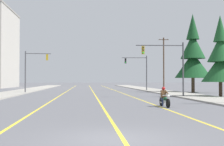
# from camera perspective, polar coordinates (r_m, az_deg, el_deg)

# --- Properties ---
(ground_plane) EXTENTS (400.00, 400.00, 0.00)m
(ground_plane) POSITION_cam_1_polar(r_m,az_deg,el_deg) (10.45, 0.40, -12.15)
(ground_plane) COLOR #5B5B60
(lane_stripe_center) EXTENTS (0.16, 100.00, 0.01)m
(lane_stripe_center) POSITION_cam_1_polar(r_m,az_deg,el_deg) (55.27, -3.67, -3.30)
(lane_stripe_center) COLOR yellow
(lane_stripe_center) RESTS_ON ground
(lane_stripe_left) EXTENTS (0.16, 100.00, 0.01)m
(lane_stripe_left) POSITION_cam_1_polar(r_m,az_deg,el_deg) (55.34, -8.23, -3.28)
(lane_stripe_left) COLOR yellow
(lane_stripe_left) RESTS_ON ground
(lane_stripe_right) EXTENTS (0.16, 100.00, 0.01)m
(lane_stripe_right) POSITION_cam_1_polar(r_m,az_deg,el_deg) (55.52, 0.63, -3.29)
(lane_stripe_right) COLOR yellow
(lane_stripe_right) RESTS_ON ground
(sidewalk_kerb_right) EXTENTS (4.40, 110.00, 0.14)m
(sidewalk_kerb_right) POSITION_cam_1_polar(r_m,az_deg,el_deg) (51.76, 8.90, -3.35)
(sidewalk_kerb_right) COLOR #9E998E
(sidewalk_kerb_right) RESTS_ON ground
(sidewalk_kerb_left) EXTENTS (4.40, 110.00, 0.14)m
(sidewalk_kerb_left) POSITION_cam_1_polar(r_m,az_deg,el_deg) (51.33, -16.75, -3.33)
(sidewalk_kerb_left) COLOR #9E998E
(sidewalk_kerb_left) RESTS_ON ground
(motorcycle_with_rider) EXTENTS (0.70, 2.19, 1.46)m
(motorcycle_with_rider) POSITION_cam_1_polar(r_m,az_deg,el_deg) (22.79, 9.69, -4.73)
(motorcycle_with_rider) COLOR black
(motorcycle_with_rider) RESTS_ON ground
(traffic_signal_near_right) EXTENTS (5.46, 0.38, 6.20)m
(traffic_signal_near_right) POSITION_cam_1_polar(r_m,az_deg,el_deg) (35.22, 10.60, 2.28)
(traffic_signal_near_right) COLOR #47474C
(traffic_signal_near_right) RESTS_ON ground
(traffic_signal_near_left) EXTENTS (3.76, 0.52, 6.20)m
(traffic_signal_near_left) POSITION_cam_1_polar(r_m,az_deg,el_deg) (46.81, -14.51, 1.29)
(traffic_signal_near_left) COLOR #47474C
(traffic_signal_near_left) RESTS_ON ground
(traffic_signal_mid_right) EXTENTS (4.46, 0.46, 6.20)m
(traffic_signal_mid_right) POSITION_cam_1_polar(r_m,az_deg,el_deg) (54.19, 5.13, 0.97)
(traffic_signal_mid_right) COLOR #47474C
(traffic_signal_mid_right) RESTS_ON ground
(utility_pole_right_far) EXTENTS (1.98, 0.26, 10.22)m
(utility_pole_right_far) POSITION_cam_1_polar(r_m,az_deg,el_deg) (60.81, 9.58, 1.90)
(utility_pole_right_far) COLOR #4C3828
(utility_pole_right_far) RESTS_ON ground
(conifer_tree_right_verge_near) EXTENTS (4.22, 4.22, 9.30)m
(conifer_tree_right_verge_near) POSITION_cam_1_polar(r_m,az_deg,el_deg) (36.72, 19.47, 2.38)
(conifer_tree_right_verge_near) COLOR #423023
(conifer_tree_right_verge_near) RESTS_ON ground
(conifer_tree_right_verge_far) EXTENTS (5.54, 5.54, 12.19)m
(conifer_tree_right_verge_far) POSITION_cam_1_polar(r_m,az_deg,el_deg) (49.04, 14.78, 3.01)
(conifer_tree_right_verge_far) COLOR #4C3828
(conifer_tree_right_verge_far) RESTS_ON ground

